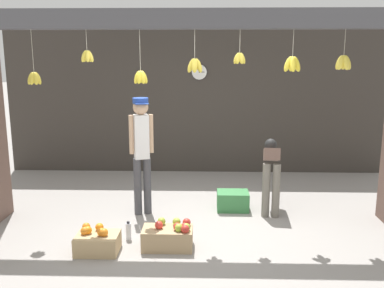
{
  "coord_description": "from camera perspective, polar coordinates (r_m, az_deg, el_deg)",
  "views": [
    {
      "loc": [
        0.17,
        -5.29,
        2.27
      ],
      "look_at": [
        0.0,
        0.43,
        1.07
      ],
      "focal_mm": 40.0,
      "sensor_mm": 36.0,
      "label": 1
    }
  ],
  "objects": [
    {
      "name": "fruit_crate_oranges",
      "position": [
        5.24,
        -12.53,
        -12.58
      ],
      "size": [
        0.49,
        0.37,
        0.31
      ],
      "color": "tan",
      "rests_on": "ground_plane"
    },
    {
      "name": "water_bottle",
      "position": [
        5.49,
        -8.48,
        -11.42
      ],
      "size": [
        0.07,
        0.07,
        0.24
      ],
      "color": "silver",
      "rests_on": "ground_plane"
    },
    {
      "name": "worker_stooping",
      "position": [
        6.28,
        10.51,
        -3.1
      ],
      "size": [
        0.3,
        0.78,
        1.01
      ],
      "rotation": [
        0.0,
        0.0,
        -0.11
      ],
      "color": "#6B665B",
      "rests_on": "ground_plane"
    },
    {
      "name": "storefront_awning",
      "position": [
        5.42,
        -0.08,
        15.84
      ],
      "size": [
        5.37,
        0.3,
        0.93
      ],
      "color": "#4C4C51"
    },
    {
      "name": "produce_box_green",
      "position": [
        6.44,
        5.46,
        -7.54
      ],
      "size": [
        0.47,
        0.34,
        0.28
      ],
      "primitive_type": "cube",
      "color": "#387A42",
      "rests_on": "ground_plane"
    },
    {
      "name": "shopkeeper",
      "position": [
        6.06,
        -6.74,
        -0.34
      ],
      "size": [
        0.33,
        0.3,
        1.68
      ],
      "rotation": [
        0.0,
        0.0,
        3.44
      ],
      "color": "#424247",
      "rests_on": "ground_plane"
    },
    {
      "name": "wall_clock",
      "position": [
        8.15,
        0.98,
        9.57
      ],
      "size": [
        0.3,
        0.03,
        0.3
      ],
      "color": "black"
    },
    {
      "name": "ground_plane",
      "position": [
        5.76,
        -0.13,
        -11.37
      ],
      "size": [
        60.0,
        60.0,
        0.0
      ],
      "primitive_type": "plane",
      "color": "gray"
    },
    {
      "name": "fruit_crate_apples",
      "position": [
        5.21,
        -3.1,
        -12.19
      ],
      "size": [
        0.6,
        0.35,
        0.34
      ],
      "color": "tan",
      "rests_on": "ground_plane"
    },
    {
      "name": "shop_back_wall",
      "position": [
        8.27,
        0.51,
        5.87
      ],
      "size": [
        7.27,
        0.12,
        2.81
      ],
      "primitive_type": "cube",
      "color": "#38332D",
      "rests_on": "ground_plane"
    }
  ]
}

